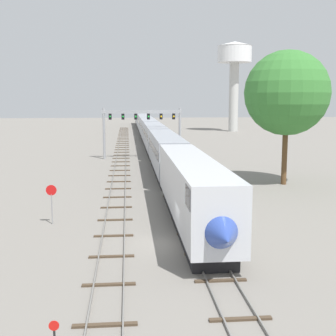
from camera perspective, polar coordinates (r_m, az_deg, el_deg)
name	(u,v)px	position (r m, az deg, el deg)	size (l,w,h in m)	color
ground_plane	(169,245)	(28.61, 0.16, -9.59)	(400.00, 400.00, 0.00)	gray
track_main	(151,146)	(87.63, -2.16, 2.79)	(2.60, 200.00, 0.16)	slate
track_near	(121,160)	(67.65, -5.93, 1.02)	(2.60, 160.00, 0.16)	slate
passenger_train	(148,129)	(97.95, -2.50, 4.89)	(3.04, 153.51, 4.80)	silver
signal_gantry	(142,121)	(68.95, -3.27, 5.89)	(12.10, 0.49, 7.69)	#999BA0
water_tower	(234,61)	(130.47, 8.35, 13.13)	(9.56, 9.56, 24.80)	beige
stop_sign	(52,199)	(33.71, -14.42, -3.76)	(0.76, 0.08, 2.88)	gray
trackside_tree_left	(287,93)	(49.06, 14.71, 9.08)	(8.79, 8.79, 14.00)	brown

